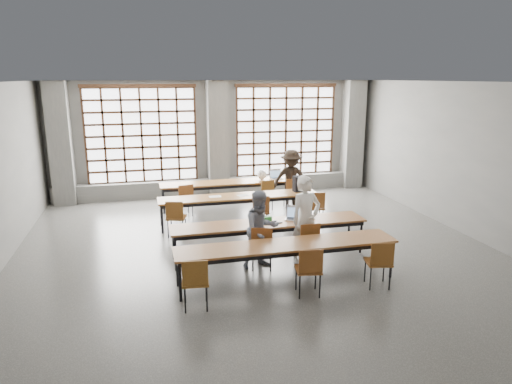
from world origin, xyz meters
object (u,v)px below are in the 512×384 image
student_male (306,220)px  laptop_back (276,176)px  chair_back_right (292,190)px  chair_front_left (262,243)px  chair_near_right (380,259)px  student_female (261,230)px  desk_row_d (287,247)px  student_back (291,179)px  desk_row_b (239,198)px  phone (279,223)px  chair_back_mid (265,192)px  green_box (266,219)px  chair_mid_centre (261,209)px  red_pouch (195,278)px  mouse (313,218)px  chair_front_right (308,239)px  chair_mid_right (316,205)px  chair_near_mid (309,267)px  chair_mid_left (176,215)px  chair_back_left (185,197)px  chair_near_left (195,278)px  desk_row_c (269,225)px  backpack (300,184)px  plastic_bag (262,175)px  desk_row_a (232,184)px

student_male → laptop_back: (0.72, 4.45, -0.09)m
chair_back_right → chair_front_left: (-1.89, -3.83, 0.00)m
chair_near_right → student_female: (-1.76, 1.39, 0.23)m
laptop_back → desk_row_d: bearing=-104.4°
student_female → student_back: 4.27m
desk_row_b → phone: bearing=-82.2°
student_male → student_back: 3.96m
chair_back_mid → chair_front_left: size_ratio=1.00×
chair_near_right → student_female: bearing=141.8°
chair_front_left → green_box: (0.27, 0.71, 0.24)m
student_male → chair_mid_centre: bearing=85.7°
laptop_back → red_pouch: 6.52m
desk_row_d → mouse: mouse is taller
chair_front_right → chair_mid_right: bearing=65.1°
red_pouch → student_back: bearing=57.4°
student_male → desk_row_d: bearing=-143.1°
chair_near_mid → chair_mid_left: bearing=118.8°
student_male → phone: student_male is taller
chair_back_left → red_pouch: size_ratio=4.40×
chair_back_left → phone: chair_back_left is taller
chair_near_left → mouse: 3.27m
student_back → chair_front_left: bearing=-103.5°
desk_row_c → desk_row_d: 1.26m
chair_mid_right → chair_near_mid: 3.81m
chair_front_right → red_pouch: chair_front_right is taller
student_male → laptop_back: 4.50m
chair_mid_left → chair_mid_right: 3.41m
desk_row_c → chair_mid_right: chair_mid_right is taller
chair_near_mid → student_male: student_male is taller
chair_back_right → green_box: bearing=-117.3°
phone → student_female: bearing=-140.2°
chair_front_left → chair_near_mid: size_ratio=1.00×
chair_front_left → backpack: 3.44m
desk_row_c → chair_mid_left: chair_mid_left is taller
chair_back_left → chair_near_left: 5.11m
chair_back_mid → chair_mid_left: size_ratio=1.00×
chair_back_right → chair_front_right: (-0.96, -3.84, 0.00)m
chair_mid_centre → plastic_bag: 2.38m
chair_near_left → student_male: size_ratio=0.50×
desk_row_d → phone: size_ratio=30.77×
chair_back_right → backpack: backpack is taller
chair_mid_left → student_male: bearing=-41.9°
chair_mid_centre → chair_near_right: 3.71m
chair_mid_right → desk_row_c: bearing=-135.5°
desk_row_c → desk_row_d: size_ratio=1.00×
chair_mid_left → student_male: student_male is taller
desk_row_a → chair_mid_left: bearing=-128.1°
desk_row_a → backpack: size_ratio=10.00×
chair_back_mid → red_pouch: (-2.52, -5.02, -0.04)m
chair_mid_right → green_box: 2.30m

